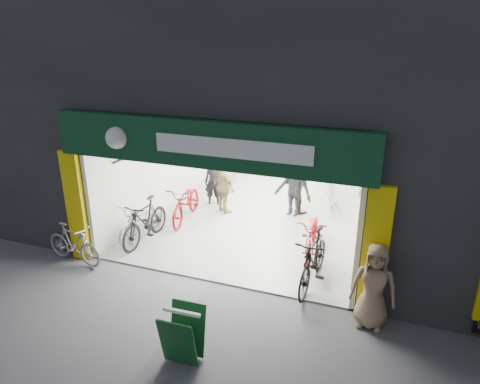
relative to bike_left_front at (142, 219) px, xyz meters
The scene contains 16 objects.
ground 2.90m from the bike_left_front, 29.10° to the right, with size 60.00×60.00×0.00m, color #56565B.
building 6.26m from the bike_left_front, 46.53° to the left, with size 17.00×10.27×8.00m.
bike_left_front is the anchor object (origin of this frame).
bike_left_midfront 0.37m from the bike_left_front, 45.07° to the right, with size 0.54×1.90×1.14m, color black.
bike_left_midback 1.44m from the bike_left_front, 65.01° to the left, with size 0.71×2.03×1.07m, color maroon.
bike_left_back 4.27m from the bike_left_front, 80.75° to the left, with size 0.46×1.64×0.99m, color #B8B8BD.
bike_right_front 4.63m from the bike_left_front, ahead, with size 0.56×2.00×1.20m, color black.
bike_right_mid 4.34m from the bike_left_front, ahead, with size 0.67×1.93×1.01m, color maroon.
bike_right_back 5.53m from the bike_left_front, 38.96° to the left, with size 0.45×1.59×0.95m, color #A4A4A8.
parked_bike 1.85m from the bike_left_front, 113.78° to the right, with size 0.45×1.60×0.96m, color #A7A8AC.
customer_a 2.75m from the bike_left_front, 71.08° to the left, with size 0.55×0.36×1.51m, color black.
customer_b 4.46m from the bike_left_front, 41.52° to the left, with size 0.80×0.63×1.65m, color #322616.
customer_c 4.25m from the bike_left_front, 37.88° to the left, with size 1.13×0.65×1.75m, color black.
customer_d 2.56m from the bike_left_front, 55.91° to the left, with size 0.97×0.41×1.66m, color #907D53.
pedestrian_near 6.05m from the bike_left_front, 16.26° to the right, with size 0.79×0.52×1.62m, color #8B6F51.
sandwich_board 4.75m from the bike_left_front, 50.21° to the right, with size 0.63×0.63×0.92m.
Camera 1 is at (3.29, -7.16, 5.02)m, focal length 32.00 mm.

